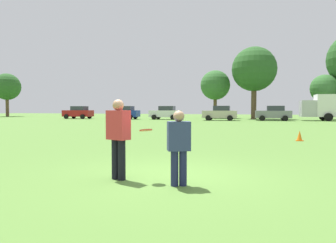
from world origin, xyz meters
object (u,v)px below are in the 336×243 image
parked_car_near_right (274,113)px  parked_car_near_left (78,112)px  player_defender (179,144)px  bystander_far_jogger (120,113)px  frisbee (146,130)px  traffic_cone (300,136)px  parked_car_center (166,113)px  parked_car_mid_left (124,113)px  player_thrower (118,134)px  parked_car_mid_right (220,113)px

parked_car_near_right → parked_car_near_left: bearing=-178.1°
player_defender → bystander_far_jogger: (-13.76, 25.78, 0.13)m
frisbee → traffic_cone: bearing=67.5°
player_defender → traffic_cone: bearing=71.9°
player_defender → bystander_far_jogger: bearing=118.1°
player_defender → parked_car_center: parked_car_center is taller
parked_car_center → bystander_far_jogger: parked_car_center is taller
traffic_cone → parked_car_near_left: 36.14m
parked_car_near_right → bystander_far_jogger: 18.53m
parked_car_near_left → parked_car_center: same height
parked_car_center → parked_car_mid_left: bearing=-173.9°
frisbee → parked_car_mid_left: parked_car_mid_left is taller
parked_car_near_left → parked_car_center: bearing=4.3°
parked_car_mid_left → parked_car_center: (5.85, 0.62, 0.00)m
bystander_far_jogger → parked_car_mid_left: bearing=112.3°
player_thrower → player_defender: player_thrower is taller
player_thrower → parked_car_mid_left: 36.99m
traffic_cone → parked_car_mid_left: 31.34m
traffic_cone → parked_car_near_left: parked_car_near_left is taller
frisbee → parked_car_mid_left: 37.20m
player_thrower → parked_car_mid_left: (-15.64, 33.52, -0.03)m
parked_car_mid_left → bystander_far_jogger: bearing=-67.7°
traffic_cone → parked_car_mid_left: parked_car_mid_left is taller
player_thrower → traffic_cone: player_thrower is taller
player_defender → parked_car_mid_left: 37.71m
traffic_cone → parked_car_near_right: 24.55m
parked_car_near_left → frisbee: bearing=-54.8°
player_defender → frisbee: player_defender is taller
frisbee → player_defender: bearing=-14.6°
traffic_cone → parked_car_center: 28.48m
frisbee → traffic_cone: (3.92, 9.49, -0.82)m
player_thrower → parked_car_near_left: parked_car_near_left is taller
frisbee → parked_car_center: (-10.39, 34.09, -0.13)m
parked_car_near_left → traffic_cone: bearing=-40.9°
player_thrower → traffic_cone: size_ratio=3.52×
player_thrower → traffic_cone: bearing=64.6°
player_defender → parked_car_center: 36.06m
frisbee → bystander_far_jogger: bearing=116.9°
bystander_far_jogger → frisbee: bearing=-63.1°
parked_car_center → parked_car_mid_right: bearing=-9.8°
parked_car_mid_right → parked_car_near_right: 6.46m
parked_car_mid_left → parked_car_mid_right: (13.39, -0.67, 0.00)m
parked_car_center → frisbee: bearing=-73.1°
traffic_cone → bystander_far_jogger: 23.37m
frisbee → traffic_cone: 10.30m
player_defender → traffic_cone: 10.21m
parked_car_mid_right → parked_car_mid_left: bearing=177.1°
parked_car_near_left → bystander_far_jogger: (10.40, -7.54, 0.02)m
parked_car_mid_left → parked_car_center: 5.88m
player_thrower → parked_car_near_right: 34.31m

